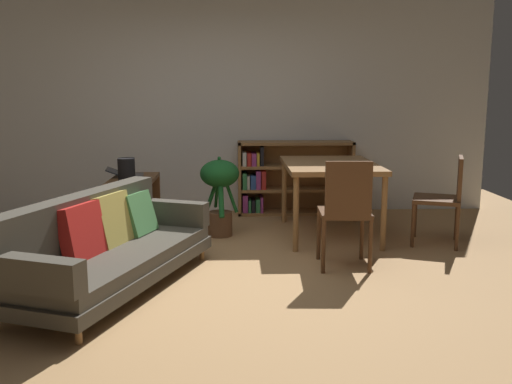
# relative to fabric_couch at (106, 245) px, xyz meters

# --- Properties ---
(ground_plane) EXTENTS (8.16, 8.16, 0.00)m
(ground_plane) POSITION_rel_fabric_couch_xyz_m (0.81, 0.16, -0.34)
(ground_plane) COLOR tan
(back_wall_panel) EXTENTS (6.80, 0.10, 2.70)m
(back_wall_panel) POSITION_rel_fabric_couch_xyz_m (0.81, 2.86, 1.01)
(back_wall_panel) COLOR silver
(back_wall_panel) RESTS_ON ground_plane
(fabric_couch) EXTENTS (1.41, 2.14, 0.73)m
(fabric_couch) POSITION_rel_fabric_couch_xyz_m (0.00, 0.00, 0.00)
(fabric_couch) COLOR olive
(fabric_couch) RESTS_ON ground_plane
(media_console) EXTENTS (0.45, 1.04, 0.61)m
(media_console) POSITION_rel_fabric_couch_xyz_m (-0.07, 1.60, -0.04)
(media_console) COLOR brown
(media_console) RESTS_ON ground_plane
(open_laptop) EXTENTS (0.43, 0.36, 0.09)m
(open_laptop) POSITION_rel_fabric_couch_xyz_m (-0.15, 1.80, 0.29)
(open_laptop) COLOR #333338
(open_laptop) RESTS_ON media_console
(desk_speaker) EXTENTS (0.17, 0.17, 0.25)m
(desk_speaker) POSITION_rel_fabric_couch_xyz_m (-0.07, 1.34, 0.40)
(desk_speaker) COLOR black
(desk_speaker) RESTS_ON media_console
(potted_floor_plant) EXTENTS (0.41, 0.59, 0.84)m
(potted_floor_plant) POSITION_rel_fabric_couch_xyz_m (0.85, 1.55, 0.19)
(potted_floor_plant) COLOR brown
(potted_floor_plant) RESTS_ON ground_plane
(dining_table) EXTENTS (0.94, 1.33, 0.77)m
(dining_table) POSITION_rel_fabric_couch_xyz_m (2.00, 1.53, 0.36)
(dining_table) COLOR olive
(dining_table) RESTS_ON ground_plane
(dining_chair_near) EXTENTS (0.58, 0.58, 0.88)m
(dining_chair_near) POSITION_rel_fabric_couch_xyz_m (3.08, 1.12, 0.17)
(dining_chair_near) COLOR #56351E
(dining_chair_near) RESTS_ON ground_plane
(dining_chair_far) EXTENTS (0.45, 0.46, 0.95)m
(dining_chair_far) POSITION_rel_fabric_couch_xyz_m (1.94, 0.38, 0.20)
(dining_chair_far) COLOR #56351E
(dining_chair_far) RESTS_ON ground_plane
(bookshelf) EXTENTS (1.42, 0.34, 0.90)m
(bookshelf) POSITION_rel_fabric_couch_xyz_m (1.66, 2.67, 0.11)
(bookshelf) COLOR olive
(bookshelf) RESTS_ON ground_plane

